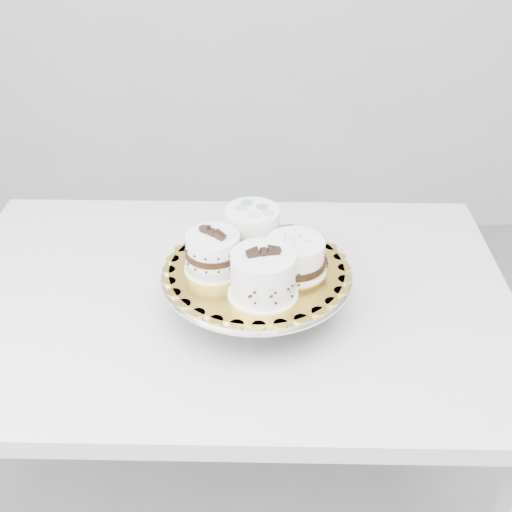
{
  "coord_description": "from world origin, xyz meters",
  "views": [
    {
      "loc": [
        -0.05,
        -0.76,
        1.53
      ],
      "look_at": [
        -0.04,
        0.19,
        0.89
      ],
      "focal_mm": 45.0,
      "sensor_mm": 36.0,
      "label": 1
    }
  ],
  "objects_px": {
    "table": "(229,327)",
    "cake_dots": "(252,227)",
    "cake_stand": "(257,283)",
    "cake_swirl": "(263,276)",
    "cake_banded": "(213,253)",
    "cake_board": "(257,269)",
    "cake_ribbon": "(296,256)"
  },
  "relations": [
    {
      "from": "table",
      "to": "cake_ribbon",
      "type": "xyz_separation_m",
      "value": [
        0.13,
        -0.06,
        0.21
      ]
    },
    {
      "from": "cake_swirl",
      "to": "table",
      "type": "bearing_deg",
      "value": 105.22
    },
    {
      "from": "cake_banded",
      "to": "cake_dots",
      "type": "distance_m",
      "value": 0.11
    },
    {
      "from": "cake_stand",
      "to": "cake_swirl",
      "type": "bearing_deg",
      "value": -83.22
    },
    {
      "from": "cake_stand",
      "to": "cake_ribbon",
      "type": "distance_m",
      "value": 0.09
    },
    {
      "from": "cake_board",
      "to": "cake_banded",
      "type": "height_order",
      "value": "cake_banded"
    },
    {
      "from": "cake_banded",
      "to": "cake_board",
      "type": "bearing_deg",
      "value": 38.49
    },
    {
      "from": "cake_board",
      "to": "cake_swirl",
      "type": "relative_size",
      "value": 2.48
    },
    {
      "from": "cake_dots",
      "to": "cake_ribbon",
      "type": "relative_size",
      "value": 1.05
    },
    {
      "from": "cake_stand",
      "to": "cake_banded",
      "type": "bearing_deg",
      "value": 178.81
    },
    {
      "from": "cake_stand",
      "to": "cake_dots",
      "type": "relative_size",
      "value": 2.71
    },
    {
      "from": "cake_board",
      "to": "cake_dots",
      "type": "xyz_separation_m",
      "value": [
        -0.01,
        0.08,
        0.04
      ]
    },
    {
      "from": "cake_banded",
      "to": "cake_dots",
      "type": "relative_size",
      "value": 1.05
    },
    {
      "from": "cake_board",
      "to": "cake_banded",
      "type": "relative_size",
      "value": 2.36
    },
    {
      "from": "cake_stand",
      "to": "cake_swirl",
      "type": "distance_m",
      "value": 0.11
    },
    {
      "from": "table",
      "to": "cake_stand",
      "type": "bearing_deg",
      "value": -42.31
    },
    {
      "from": "table",
      "to": "cake_board",
      "type": "relative_size",
      "value": 3.6
    },
    {
      "from": "table",
      "to": "cake_banded",
      "type": "xyz_separation_m",
      "value": [
        -0.02,
        -0.05,
        0.22
      ]
    },
    {
      "from": "table",
      "to": "cake_banded",
      "type": "bearing_deg",
      "value": -110.63
    },
    {
      "from": "cake_stand",
      "to": "cake_board",
      "type": "relative_size",
      "value": 1.09
    },
    {
      "from": "cake_swirl",
      "to": "cake_banded",
      "type": "bearing_deg",
      "value": 127.09
    },
    {
      "from": "cake_dots",
      "to": "cake_ribbon",
      "type": "height_order",
      "value": "cake_dots"
    },
    {
      "from": "cake_dots",
      "to": "cake_stand",
      "type": "bearing_deg",
      "value": -68.48
    },
    {
      "from": "table",
      "to": "cake_dots",
      "type": "bearing_deg",
      "value": 31.15
    },
    {
      "from": "cake_stand",
      "to": "cake_ribbon",
      "type": "bearing_deg",
      "value": -3.34
    },
    {
      "from": "cake_stand",
      "to": "cake_dots",
      "type": "height_order",
      "value": "cake_dots"
    },
    {
      "from": "cake_stand",
      "to": "cake_board",
      "type": "xyz_separation_m",
      "value": [
        0.0,
        0.0,
        0.03
      ]
    },
    {
      "from": "cake_board",
      "to": "cake_dots",
      "type": "height_order",
      "value": "cake_dots"
    },
    {
      "from": "cake_banded",
      "to": "cake_ribbon",
      "type": "distance_m",
      "value": 0.15
    },
    {
      "from": "cake_stand",
      "to": "cake_ribbon",
      "type": "height_order",
      "value": "cake_ribbon"
    },
    {
      "from": "table",
      "to": "cake_swirl",
      "type": "bearing_deg",
      "value": -61.51
    },
    {
      "from": "cake_swirl",
      "to": "cake_dots",
      "type": "height_order",
      "value": "cake_swirl"
    }
  ]
}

